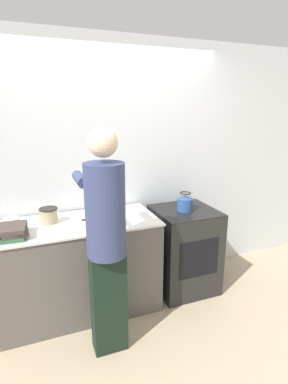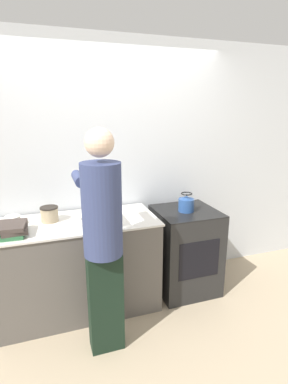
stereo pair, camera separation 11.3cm
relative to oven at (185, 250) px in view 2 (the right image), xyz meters
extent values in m
plane|color=tan|center=(-0.76, -0.31, -0.45)|extent=(12.00, 12.00, 0.00)
cube|color=silver|center=(-0.76, 0.41, 0.85)|extent=(8.00, 0.05, 2.60)
cube|color=#5B5651|center=(-1.11, 0.02, 0.00)|extent=(1.44, 0.65, 0.89)
cube|color=silver|center=(-1.11, 0.02, 0.45)|extent=(1.47, 0.67, 0.02)
cube|color=black|center=(0.00, 0.00, -0.01)|extent=(0.62, 0.62, 0.88)
cube|color=black|center=(0.00, 0.00, 0.44)|extent=(0.62, 0.62, 0.01)
cube|color=black|center=(0.00, -0.30, 0.04)|extent=(0.43, 0.01, 0.39)
cube|color=black|center=(-0.98, -0.57, -0.03)|extent=(0.27, 0.16, 0.84)
cylinder|color=navy|center=(-0.98, -0.57, 0.74)|extent=(0.29, 0.29, 0.70)
sphere|color=beige|center=(-0.98, -0.57, 1.23)|extent=(0.21, 0.21, 0.21)
cylinder|color=navy|center=(-1.11, -0.29, 0.93)|extent=(0.08, 0.30, 0.08)
cylinder|color=navy|center=(-0.86, -0.29, 0.93)|extent=(0.08, 0.30, 0.08)
cube|color=silver|center=(-0.98, -0.01, 0.47)|extent=(0.33, 0.23, 0.02)
cube|color=silver|center=(-0.92, 0.02, 0.48)|extent=(0.14, 0.06, 0.01)
cube|color=black|center=(-1.03, 0.00, 0.48)|extent=(0.09, 0.04, 0.01)
cylinder|color=#284C8C|center=(-0.02, -0.02, 0.51)|extent=(0.16, 0.16, 0.13)
cone|color=#284C8C|center=(-0.02, -0.02, 0.59)|extent=(0.13, 0.13, 0.03)
sphere|color=black|center=(-0.02, -0.02, 0.62)|extent=(0.02, 0.02, 0.02)
torus|color=black|center=(-0.02, -0.02, 0.63)|extent=(0.12, 0.12, 0.01)
cylinder|color=silver|center=(-1.66, 0.11, 0.50)|extent=(0.14, 0.14, 0.08)
cylinder|color=tan|center=(-1.34, 0.10, 0.52)|extent=(0.15, 0.15, 0.13)
cylinder|color=#28231E|center=(-1.34, 0.10, 0.59)|extent=(0.16, 0.16, 0.01)
cube|color=#2D663D|center=(-1.64, -0.13, 0.47)|extent=(0.20, 0.27, 0.03)
cube|color=#423833|center=(-1.62, -0.12, 0.51)|extent=(0.21, 0.28, 0.03)
cube|color=#423833|center=(-1.64, -0.13, 0.54)|extent=(0.24, 0.27, 0.03)
camera|label=1|loc=(-1.46, -2.58, 1.45)|focal=28.00mm
camera|label=2|loc=(-1.36, -2.62, 1.45)|focal=28.00mm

